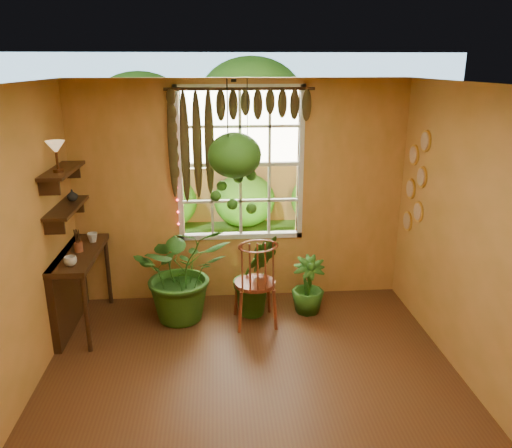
% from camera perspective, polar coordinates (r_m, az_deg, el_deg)
% --- Properties ---
extents(floor, '(4.50, 4.50, 0.00)m').
position_cam_1_polar(floor, '(4.61, -0.10, -20.36)').
color(floor, '#4E2D16').
rests_on(floor, ground).
extents(ceiling, '(4.50, 4.50, 0.00)m').
position_cam_1_polar(ceiling, '(3.62, -0.12, 15.44)').
color(ceiling, white).
rests_on(ceiling, wall_back).
extents(wall_back, '(4.00, 0.00, 4.00)m').
position_cam_1_polar(wall_back, '(6.06, -1.76, 3.51)').
color(wall_back, '#D69149').
rests_on(wall_back, floor).
extents(wall_right, '(0.00, 4.50, 4.50)m').
position_cam_1_polar(wall_right, '(4.53, 26.08, -3.43)').
color(wall_right, '#D69149').
rests_on(wall_right, floor).
extents(window, '(1.52, 0.10, 1.86)m').
position_cam_1_polar(window, '(6.01, -1.81, 6.82)').
color(window, silver).
rests_on(window, wall_back).
extents(valance_vine, '(1.70, 0.12, 1.10)m').
position_cam_1_polar(valance_vine, '(5.80, -2.66, 12.17)').
color(valance_vine, '#3E2410').
rests_on(valance_vine, window).
extents(string_lights, '(0.03, 0.03, 1.54)m').
position_cam_1_polar(string_lights, '(5.92, -9.19, 6.93)').
color(string_lights, '#FF2633').
rests_on(string_lights, window).
extents(wall_plates, '(0.04, 0.32, 1.10)m').
position_cam_1_polar(wall_plates, '(6.00, 17.77, 4.48)').
color(wall_plates, '#FAE9CC').
rests_on(wall_plates, wall_right).
extents(counter_ledge, '(0.40, 1.20, 0.90)m').
position_cam_1_polar(counter_ledge, '(5.92, -20.24, -6.15)').
color(counter_ledge, '#3E2410').
rests_on(counter_ledge, floor).
extents(shelf_lower, '(0.25, 0.90, 0.04)m').
position_cam_1_polar(shelf_lower, '(5.64, -20.82, 1.76)').
color(shelf_lower, '#3E2410').
rests_on(shelf_lower, wall_left).
extents(shelf_upper, '(0.25, 0.90, 0.04)m').
position_cam_1_polar(shelf_upper, '(5.55, -21.28, 5.73)').
color(shelf_upper, '#3E2410').
rests_on(shelf_upper, wall_left).
extents(backyard, '(14.00, 10.00, 12.00)m').
position_cam_1_polar(backyard, '(10.61, -1.72, 9.40)').
color(backyard, '#33601B').
rests_on(backyard, ground).
extents(windsor_chair, '(0.50, 0.53, 1.25)m').
position_cam_1_polar(windsor_chair, '(5.69, -0.06, -8.09)').
color(windsor_chair, maroon).
rests_on(windsor_chair, floor).
extents(potted_plant_left, '(1.20, 1.08, 1.18)m').
position_cam_1_polar(potted_plant_left, '(5.78, -8.40, -5.37)').
color(potted_plant_left, '#225115').
rests_on(potted_plant_left, floor).
extents(potted_plant_mid, '(0.62, 0.53, 1.00)m').
position_cam_1_polar(potted_plant_mid, '(5.85, 0.02, -5.83)').
color(potted_plant_mid, '#225115').
rests_on(potted_plant_mid, floor).
extents(potted_plant_right, '(0.41, 0.41, 0.69)m').
position_cam_1_polar(potted_plant_right, '(5.99, 5.96, -6.98)').
color(potted_plant_right, '#225115').
rests_on(potted_plant_right, floor).
extents(hanging_basket, '(0.60, 0.60, 1.48)m').
position_cam_1_polar(hanging_basket, '(5.61, -2.45, 7.26)').
color(hanging_basket, black).
rests_on(hanging_basket, ceiling).
extents(cup_a, '(0.15, 0.15, 0.10)m').
position_cam_1_polar(cup_a, '(5.38, -20.45, -4.00)').
color(cup_a, silver).
rests_on(cup_a, counter_ledge).
extents(cup_b, '(0.13, 0.13, 0.11)m').
position_cam_1_polar(cup_b, '(6.00, -18.19, -1.48)').
color(cup_b, beige).
rests_on(cup_b, counter_ledge).
extents(brush_jar, '(0.09, 0.09, 0.32)m').
position_cam_1_polar(brush_jar, '(5.73, -19.69, -1.80)').
color(brush_jar, brown).
rests_on(brush_jar, counter_ledge).
extents(shelf_vase, '(0.12, 0.12, 0.12)m').
position_cam_1_polar(shelf_vase, '(5.83, -20.28, 3.13)').
color(shelf_vase, '#B2AD99').
rests_on(shelf_vase, shelf_lower).
extents(tiffany_lamp, '(0.19, 0.19, 0.31)m').
position_cam_1_polar(tiffany_lamp, '(5.34, -21.92, 7.94)').
color(tiffany_lamp, '#5A3319').
rests_on(tiffany_lamp, shelf_upper).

